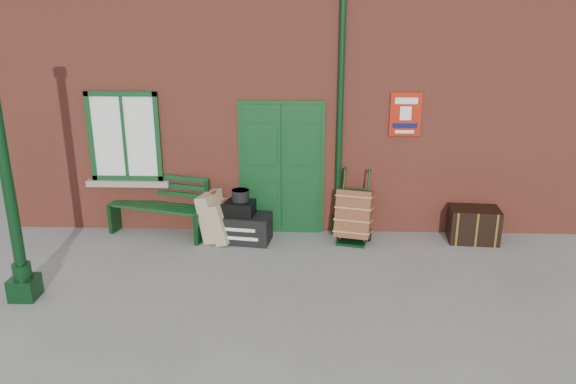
{
  "coord_description": "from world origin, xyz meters",
  "views": [
    {
      "loc": [
        0.13,
        -7.53,
        3.69
      ],
      "look_at": [
        -0.16,
        0.6,
        1.0
      ],
      "focal_mm": 35.0,
      "sensor_mm": 36.0,
      "label": 1
    }
  ],
  "objects_px": {
    "houdini_trunk": "(242,228)",
    "bench": "(160,204)",
    "porter_trolley": "(354,215)",
    "dark_trunk": "(473,225)"
  },
  "relations": [
    {
      "from": "houdini_trunk",
      "to": "dark_trunk",
      "type": "bearing_deg",
      "value": 10.2
    },
    {
      "from": "houdini_trunk",
      "to": "porter_trolley",
      "type": "relative_size",
      "value": 0.79
    },
    {
      "from": "bench",
      "to": "houdini_trunk",
      "type": "bearing_deg",
      "value": 3.51
    },
    {
      "from": "bench",
      "to": "porter_trolley",
      "type": "height_order",
      "value": "porter_trolley"
    },
    {
      "from": "bench",
      "to": "porter_trolley",
      "type": "distance_m",
      "value": 3.26
    },
    {
      "from": "houdini_trunk",
      "to": "dark_trunk",
      "type": "height_order",
      "value": "dark_trunk"
    },
    {
      "from": "houdini_trunk",
      "to": "bench",
      "type": "bearing_deg",
      "value": 175.89
    },
    {
      "from": "porter_trolley",
      "to": "dark_trunk",
      "type": "height_order",
      "value": "porter_trolley"
    },
    {
      "from": "porter_trolley",
      "to": "houdini_trunk",
      "type": "bearing_deg",
      "value": -163.82
    },
    {
      "from": "porter_trolley",
      "to": "dark_trunk",
      "type": "distance_m",
      "value": 1.98
    }
  ]
}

